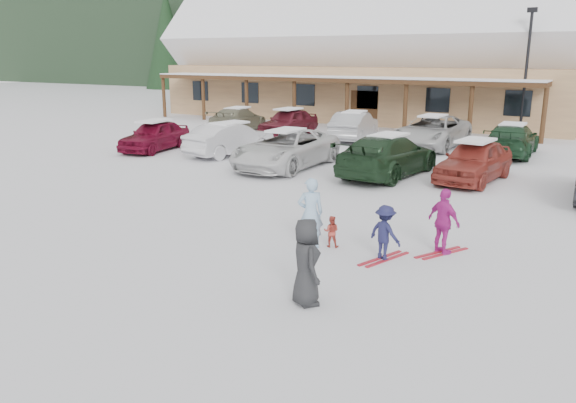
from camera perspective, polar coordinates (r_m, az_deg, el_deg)
The scene contains 22 objects.
ground at distance 12.87m, azimuth -3.41°, elevation -5.12°, with size 160.00×160.00×0.00m, color white.
day_lodge at distance 41.15m, azimuth 7.99°, elevation 13.95°, with size 29.12×12.50×10.38m.
lamp_post at distance 33.39m, azimuth 23.08°, elevation 12.56°, with size 0.50×0.25×6.76m.
conifer_0 at distance 51.76m, azimuth -9.37°, elevation 15.95°, with size 4.40×4.40×10.20m.
conifer_2 at distance 63.77m, azimuth -5.18°, elevation 16.83°, with size 5.28×5.28×12.24m.
adult_skier at distance 12.89m, azimuth 2.29°, elevation -1.19°, with size 0.61×0.40×1.66m, color #92B8D7.
toddler_red at distance 13.10m, azimuth 4.42°, elevation -3.05°, with size 0.36×0.28×0.75m, color #B23C2F.
child_navy at distance 12.36m, azimuth 9.83°, elevation -3.15°, with size 0.79×0.46×1.23m, color #1A1B42.
skis_child_navy at distance 12.55m, azimuth 9.71°, elevation -5.76°, with size 0.20×1.40×0.03m, color maroon.
child_magenta at distance 12.98m, azimuth 15.55°, elevation -1.99°, with size 0.88×0.37×1.50m, color #BA238B.
skis_child_magenta at distance 13.20m, azimuth 15.34°, elevation -5.05°, with size 0.20×1.40×0.03m, color maroon.
bystander_dark at distance 9.99m, azimuth 1.84°, elevation -6.17°, with size 0.78×0.51×1.60m, color #252628.
parked_car_0 at distance 27.11m, azimuth -13.39°, elevation 6.53°, with size 1.65×4.11×1.40m, color maroon.
parked_car_1 at distance 25.29m, azimuth -5.92°, elevation 6.34°, with size 1.54×4.41×1.45m, color silver.
parked_car_2 at distance 22.28m, azimuth -0.21°, elevation 5.37°, with size 2.50×5.43×1.51m, color silver.
parked_car_3 at distance 21.05m, azimuth 10.12°, elevation 4.63°, with size 2.14×5.28×1.53m, color #1A331D.
parked_car_4 at distance 20.93m, azimuth 18.39°, elevation 3.95°, with size 1.73×4.29×1.46m, color #9C372C.
parked_car_7 at distance 33.34m, azimuth -5.12°, elevation 8.30°, with size 1.93×4.76×1.38m, color gray.
parked_car_8 at distance 31.58m, azimuth 0.03°, elevation 8.08°, with size 1.74×4.31×1.47m, color maroon.
parked_car_9 at distance 29.91m, azimuth 6.73°, elevation 7.64°, with size 1.58×4.52×1.49m, color #9E9FA3.
parked_car_10 at distance 28.06m, azimuth 14.41°, elevation 6.88°, with size 2.58×5.59×1.55m, color #BABABA.
parked_car_11 at distance 26.94m, azimuth 21.75°, elevation 5.84°, with size 1.97×4.84×1.41m, color #1C3F25.
Camera 1 is at (6.75, -10.06, 4.35)m, focal length 35.00 mm.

